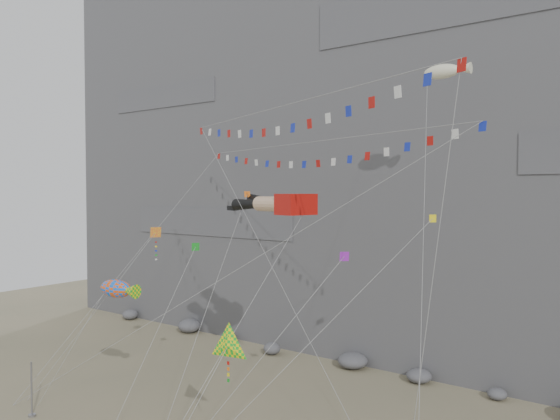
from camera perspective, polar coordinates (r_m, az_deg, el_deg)
name	(u,v)px	position (r m, az deg, el deg)	size (l,w,h in m)	color
cliff	(422,100)	(61.35, 14.61, 11.04)	(80.00, 28.00, 50.00)	slate
talus_boulders	(353,361)	(49.25, 7.60, -15.39)	(60.00, 3.00, 1.20)	slate
anchor_pole_left	(32,389)	(42.37, -24.53, -16.67)	(0.12, 0.12, 3.74)	gray
legs_kite	(276,204)	(38.18, -0.47, 0.65)	(8.14, 17.53, 20.63)	#B3100B
flag_banner_upper	(311,142)	(41.86, 3.22, 7.07)	(29.47, 20.63, 28.80)	#B3100B
flag_banner_lower	(285,106)	(34.00, 0.53, 10.84)	(25.27, 11.17, 23.26)	#B3100B
harlequin_kite	(155,233)	(42.35, -12.93, -2.37)	(6.93, 7.89, 15.24)	#F91B35
fish_windsock	(116,289)	(39.77, -16.78, -7.88)	(7.18, 3.78, 10.36)	#FA510C
delta_kite	(228,346)	(30.91, -5.48, -13.98)	(2.60, 5.99, 9.03)	yellow
blimp_windsock	(442,73)	(39.81, 16.54, 13.60)	(6.04, 14.60, 27.55)	#F0EDC6
small_kite_a	(245,200)	(41.01, -3.65, 1.06)	(4.20, 13.29, 19.99)	orange
small_kite_b	(342,259)	(32.29, 6.51, -5.12)	(6.46, 9.94, 15.76)	purple
small_kite_c	(194,249)	(37.79, -8.94, -4.10)	(2.80, 10.71, 15.37)	#169221
small_kite_d	(427,225)	(34.15, 15.08, -1.48)	(9.04, 15.35, 21.74)	yellow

